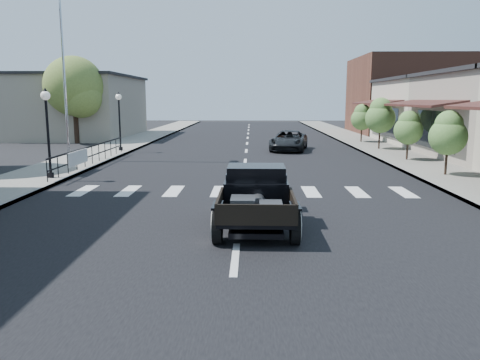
{
  "coord_description": "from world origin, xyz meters",
  "views": [
    {
      "loc": [
        0.32,
        -12.02,
        3.2
      ],
      "look_at": [
        0.01,
        0.71,
        1.0
      ],
      "focal_mm": 35.0,
      "sensor_mm": 36.0,
      "label": 1
    }
  ],
  "objects": [
    {
      "name": "ground",
      "position": [
        0.0,
        0.0,
        0.0
      ],
      "size": [
        120.0,
        120.0,
        0.0
      ],
      "primitive_type": "plane",
      "color": "black",
      "rests_on": "ground"
    },
    {
      "name": "storefront_far",
      "position": [
        15.0,
        22.0,
        2.25
      ],
      "size": [
        10.0,
        9.0,
        4.5
      ],
      "primitive_type": "cube",
      "color": "beige",
      "rests_on": "ground"
    },
    {
      "name": "far_building_right",
      "position": [
        15.5,
        32.0,
        3.5
      ],
      "size": [
        11.0,
        10.0,
        7.0
      ],
      "primitive_type": "cube",
      "color": "brown",
      "rests_on": "ground"
    },
    {
      "name": "second_car",
      "position": [
        2.67,
        17.39,
        0.62
      ],
      "size": [
        2.86,
        4.79,
        1.25
      ],
      "primitive_type": "imported",
      "rotation": [
        0.0,
        0.0,
        -0.19
      ],
      "color": "black",
      "rests_on": "ground"
    },
    {
      "name": "sidewalk_right",
      "position": [
        8.5,
        15.0,
        0.07
      ],
      "size": [
        3.0,
        80.0,
        0.15
      ],
      "primitive_type": "cube",
      "color": "gray",
      "rests_on": "ground"
    },
    {
      "name": "railing",
      "position": [
        -7.3,
        10.0,
        0.65
      ],
      "size": [
        0.08,
        10.0,
        1.0
      ],
      "primitive_type": null,
      "color": "black",
      "rests_on": "sidewalk_left"
    },
    {
      "name": "banner",
      "position": [
        -7.22,
        8.0,
        0.45
      ],
      "size": [
        0.04,
        2.2,
        0.6
      ],
      "primitive_type": null,
      "color": "silver",
      "rests_on": "sidewalk_left"
    },
    {
      "name": "small_tree_c",
      "position": [
        8.3,
        12.01,
        1.35
      ],
      "size": [
        1.44,
        1.44,
        2.4
      ],
      "primitive_type": null,
      "color": "#4C7636",
      "rests_on": "sidewalk_right"
    },
    {
      "name": "road_markings",
      "position": [
        0.0,
        10.0,
        0.0
      ],
      "size": [
        12.0,
        60.0,
        0.06
      ],
      "primitive_type": null,
      "color": "silver",
      "rests_on": "ground"
    },
    {
      "name": "road",
      "position": [
        0.0,
        15.0,
        0.01
      ],
      "size": [
        14.0,
        80.0,
        0.02
      ],
      "primitive_type": "cube",
      "color": "black",
      "rests_on": "ground"
    },
    {
      "name": "flagpole",
      "position": [
        -9.2,
        12.0,
        6.4
      ],
      "size": [
        0.12,
        0.12,
        12.51
      ],
      "primitive_type": "cylinder",
      "color": "silver",
      "rests_on": "sidewalk_left"
    },
    {
      "name": "sidewalk_left",
      "position": [
        -8.5,
        15.0,
        0.07
      ],
      "size": [
        3.0,
        80.0,
        0.15
      ],
      "primitive_type": "cube",
      "color": "#99968B",
      "rests_on": "ground"
    },
    {
      "name": "small_tree_d",
      "position": [
        8.3,
        17.36,
        1.67
      ],
      "size": [
        1.82,
        1.82,
        3.04
      ],
      "primitive_type": null,
      "color": "#4C7636",
      "rests_on": "sidewalk_right"
    },
    {
      "name": "small_tree_b",
      "position": [
        8.3,
        7.16,
        1.41
      ],
      "size": [
        1.51,
        1.51,
        2.51
      ],
      "primitive_type": null,
      "color": "#4C7636",
      "rests_on": "sidewalk_right"
    },
    {
      "name": "big_tree_far",
      "position": [
        -12.5,
        22.0,
        3.14
      ],
      "size": [
        4.28,
        4.28,
        6.28
      ],
      "primitive_type": null,
      "color": "#5B7130",
      "rests_on": "ground"
    },
    {
      "name": "small_tree_e",
      "position": [
        8.3,
        22.19,
        1.46
      ],
      "size": [
        1.57,
        1.57,
        2.62
      ],
      "primitive_type": null,
      "color": "#4C7636",
      "rests_on": "sidewalk_right"
    },
    {
      "name": "lamp_post_b",
      "position": [
        -7.6,
        6.0,
        1.9
      ],
      "size": [
        0.36,
        0.36,
        3.49
      ],
      "primitive_type": null,
      "color": "black",
      "rests_on": "sidewalk_left"
    },
    {
      "name": "lamp_post_c",
      "position": [
        -7.6,
        16.0,
        1.9
      ],
      "size": [
        0.36,
        0.36,
        3.49
      ],
      "primitive_type": null,
      "color": "black",
      "rests_on": "sidewalk_left"
    },
    {
      "name": "low_building_left",
      "position": [
        -15.0,
        28.0,
        2.5
      ],
      "size": [
        10.0,
        12.0,
        5.0
      ],
      "primitive_type": "cube",
      "color": "gray",
      "rests_on": "ground"
    },
    {
      "name": "hotrod_pickup",
      "position": [
        0.44,
        -0.38,
        0.78
      ],
      "size": [
        2.14,
        4.53,
        1.56
      ],
      "primitive_type": null,
      "rotation": [
        0.0,
        0.0,
        -0.01
      ],
      "color": "black",
      "rests_on": "ground"
    }
  ]
}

